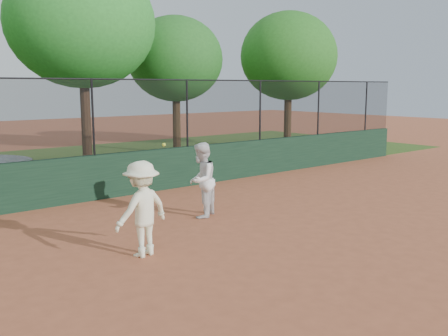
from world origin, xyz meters
TOP-DOWN VIEW (x-y plane):
  - ground at (0.00, 0.00)m, footprint 80.00×80.00m
  - back_wall at (0.00, 6.00)m, footprint 26.00×0.20m
  - grass_strip at (0.00, 12.00)m, footprint 36.00×12.00m
  - player_second at (0.60, 2.78)m, footprint 1.06×1.01m
  - player_main at (-1.81, 1.31)m, footprint 1.20×0.83m
  - fence_assembly at (-0.03, 6.00)m, footprint 26.00×0.06m
  - tree_2 at (1.67, 11.30)m, footprint 5.39×4.90m
  - tree_3 at (6.50, 12.49)m, footprint 4.34×3.95m
  - tree_4 at (11.62, 10.49)m, footprint 4.82×4.38m

SIDE VIEW (x-z plane):
  - ground at x=0.00m, z-range 0.00..0.00m
  - grass_strip at x=0.00m, z-range 0.00..0.01m
  - back_wall at x=0.00m, z-range 0.00..1.20m
  - player_main at x=-1.81m, z-range -0.16..1.87m
  - player_second at x=0.60m, z-range 0.00..1.73m
  - fence_assembly at x=-0.03m, z-range 1.24..3.24m
  - tree_3 at x=6.50m, z-range 1.14..7.21m
  - tree_4 at x=11.62m, z-range 1.16..7.65m
  - tree_2 at x=1.67m, z-range 1.45..9.02m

